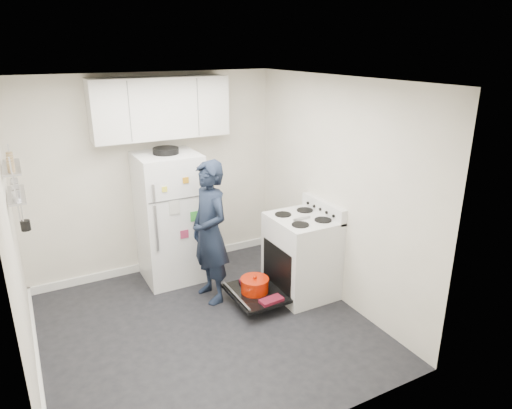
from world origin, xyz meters
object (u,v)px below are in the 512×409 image
person (210,232)px  refrigerator (170,217)px  open_oven_door (255,289)px  electric_range (300,257)px

person → refrigerator: bearing=-168.2°
refrigerator → person: bearing=-72.4°
open_oven_door → refrigerator: bearing=118.7°
refrigerator → person: 0.75m
open_oven_door → person: size_ratio=0.43×
refrigerator → person: refrigerator is taller
electric_range → refrigerator: size_ratio=0.66×
open_oven_door → person: (-0.37, 0.38, 0.62)m
open_oven_door → person: 0.82m
electric_range → person: person is taller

